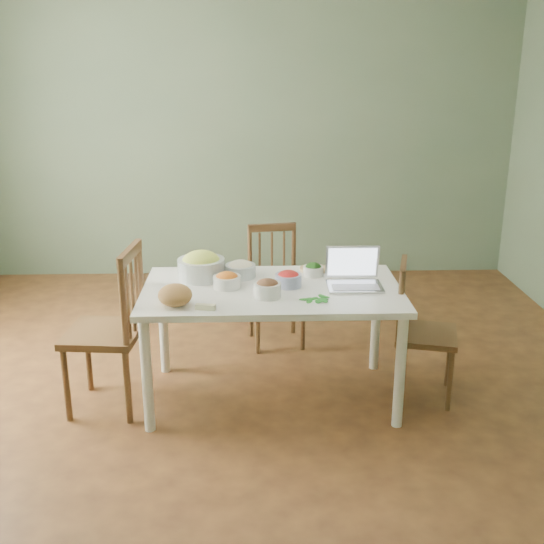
{
  "coord_description": "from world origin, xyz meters",
  "views": [
    {
      "loc": [
        0.02,
        -3.75,
        2.04
      ],
      "look_at": [
        0.15,
        -0.02,
        0.82
      ],
      "focal_mm": 43.73,
      "sensor_mm": 36.0,
      "label": 1
    }
  ],
  "objects_px": {
    "dining_table": "(272,343)",
    "bowl_squash": "(201,265)",
    "chair_far": "(276,287)",
    "chair_right": "(426,332)",
    "chair_left": "(103,329)",
    "bread_boule": "(175,295)",
    "laptop": "(355,270)"
  },
  "relations": [
    {
      "from": "dining_table",
      "to": "bowl_squash",
      "type": "relative_size",
      "value": 5.28
    },
    {
      "from": "chair_far",
      "to": "dining_table",
      "type": "bearing_deg",
      "value": -102.96
    },
    {
      "from": "chair_far",
      "to": "chair_right",
      "type": "xyz_separation_m",
      "value": [
        0.89,
        -0.83,
        -0.0
      ]
    },
    {
      "from": "chair_left",
      "to": "bread_boule",
      "type": "xyz_separation_m",
      "value": [
        0.46,
        -0.2,
        0.28
      ]
    },
    {
      "from": "chair_far",
      "to": "chair_left",
      "type": "height_order",
      "value": "chair_left"
    },
    {
      "from": "dining_table",
      "to": "chair_far",
      "type": "bearing_deg",
      "value": 85.98
    },
    {
      "from": "dining_table",
      "to": "bread_boule",
      "type": "relative_size",
      "value": 8.14
    },
    {
      "from": "chair_far",
      "to": "chair_right",
      "type": "distance_m",
      "value": 1.22
    },
    {
      "from": "chair_left",
      "to": "chair_far",
      "type": "bearing_deg",
      "value": 135.99
    },
    {
      "from": "dining_table",
      "to": "bowl_squash",
      "type": "bearing_deg",
      "value": 155.76
    },
    {
      "from": "dining_table",
      "to": "chair_right",
      "type": "xyz_separation_m",
      "value": [
        0.95,
        -0.01,
        0.07
      ]
    },
    {
      "from": "dining_table",
      "to": "laptop",
      "type": "bearing_deg",
      "value": -1.39
    },
    {
      "from": "dining_table",
      "to": "chair_left",
      "type": "relative_size",
      "value": 1.53
    },
    {
      "from": "bowl_squash",
      "to": "laptop",
      "type": "relative_size",
      "value": 0.9
    },
    {
      "from": "chair_left",
      "to": "bowl_squash",
      "type": "height_order",
      "value": "chair_left"
    },
    {
      "from": "dining_table",
      "to": "bowl_squash",
      "type": "distance_m",
      "value": 0.65
    },
    {
      "from": "bowl_squash",
      "to": "laptop",
      "type": "distance_m",
      "value": 0.95
    },
    {
      "from": "chair_far",
      "to": "chair_right",
      "type": "bearing_deg",
      "value": -51.93
    },
    {
      "from": "chair_right",
      "to": "bread_boule",
      "type": "relative_size",
      "value": 4.56
    },
    {
      "from": "bowl_squash",
      "to": "chair_right",
      "type": "bearing_deg",
      "value": -8.51
    },
    {
      "from": "bread_boule",
      "to": "laptop",
      "type": "xyz_separation_m",
      "value": [
        1.04,
        0.26,
        0.05
      ]
    },
    {
      "from": "dining_table",
      "to": "bowl_squash",
      "type": "xyz_separation_m",
      "value": [
        -0.43,
        0.19,
        0.45
      ]
    },
    {
      "from": "bowl_squash",
      "to": "dining_table",
      "type": "bearing_deg",
      "value": -24.24
    },
    {
      "from": "bread_boule",
      "to": "bowl_squash",
      "type": "distance_m",
      "value": 0.48
    },
    {
      "from": "chair_far",
      "to": "chair_left",
      "type": "bearing_deg",
      "value": -148.63
    },
    {
      "from": "dining_table",
      "to": "bread_boule",
      "type": "distance_m",
      "value": 0.74
    },
    {
      "from": "chair_far",
      "to": "bowl_squash",
      "type": "xyz_separation_m",
      "value": [
        -0.49,
        -0.62,
        0.37
      ]
    },
    {
      "from": "chair_right",
      "to": "bowl_squash",
      "type": "height_order",
      "value": "bowl_squash"
    },
    {
      "from": "dining_table",
      "to": "chair_left",
      "type": "height_order",
      "value": "chair_left"
    },
    {
      "from": "bread_boule",
      "to": "bowl_squash",
      "type": "xyz_separation_m",
      "value": [
        0.11,
        0.47,
        0.02
      ]
    },
    {
      "from": "chair_left",
      "to": "dining_table",
      "type": "bearing_deg",
      "value": 100.25
    },
    {
      "from": "chair_left",
      "to": "bread_boule",
      "type": "distance_m",
      "value": 0.57
    }
  ]
}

